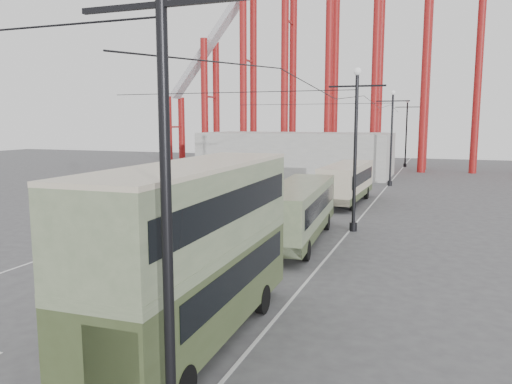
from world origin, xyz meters
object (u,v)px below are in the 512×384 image
at_px(lamp_post_near, 162,31).
at_px(double_decker_bus, 196,244).
at_px(pedestrian, 179,246).
at_px(single_decker_green, 298,210).
at_px(single_decker_cream, 347,181).

distance_m(lamp_post_near, double_decker_bus, 6.96).
bearing_deg(pedestrian, single_decker_green, -157.33).
xyz_separation_m(single_decker_green, single_decker_cream, (0.20, 13.44, 0.00)).
bearing_deg(single_decker_green, pedestrian, -126.53).
distance_m(lamp_post_near, pedestrian, 14.72).
bearing_deg(single_decker_cream, single_decker_green, -89.39).
xyz_separation_m(double_decker_bus, single_decker_cream, (-0.39, 26.31, -1.19)).
relative_size(double_decker_bus, single_decker_green, 0.89).
bearing_deg(double_decker_bus, pedestrian, 121.10).
distance_m(double_decker_bus, single_decker_cream, 26.34).
bearing_deg(lamp_post_near, single_decker_cream, 94.01).
distance_m(double_decker_bus, single_decker_green, 12.94).
distance_m(single_decker_green, single_decker_cream, 13.44).
relative_size(lamp_post_near, single_decker_green, 0.99).
xyz_separation_m(lamp_post_near, single_decker_cream, (-2.17, 30.87, -6.14)).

